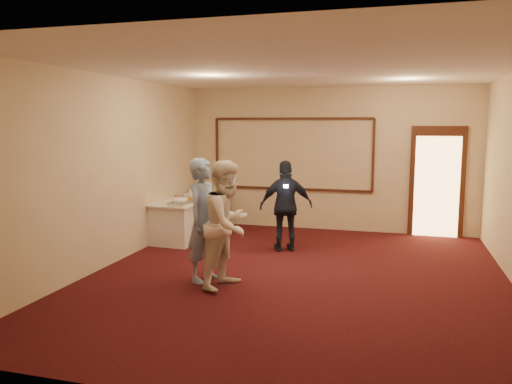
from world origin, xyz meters
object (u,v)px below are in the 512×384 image
Objects in this scene: tart at (194,199)px; man at (204,220)px; plate_stack_b at (206,193)px; guest at (286,206)px; woman at (228,224)px; pavlova_tray at (180,201)px; plate_stack_a at (194,194)px; buffet_table at (191,217)px; cupcake_stand at (202,185)px.

man is at bearing -63.97° from tart.
plate_stack_b is 0.65m from tart.
man is at bearing 46.73° from guest.
woman is at bearing -63.51° from plate_stack_b.
pavlova_tray reaches higher than plate_stack_a.
plate_stack_b is (0.15, 0.27, -0.01)m from plate_stack_a.
plate_stack_a is 0.11× the size of woman.
buffet_table is 0.54m from tart.
pavlova_tray is at bearing -92.47° from tart.
cupcake_stand is 0.63m from plate_stack_b.
plate_stack_b is 3.50m from woman.
plate_stack_b is at bearing 90.99° from tart.
woman is (1.86, -3.69, -0.04)m from cupcake_stand.
guest reaches higher than plate_stack_b.
pavlova_tray is 0.27× the size of woman.
plate_stack_a is 1.15× the size of plate_stack_b.
tart is at bearing -66.92° from plate_stack_a.
guest is at bearing -19.07° from plate_stack_a.
plate_stack_a is 2.99m from man.
woman is at bearing 58.70° from guest.
plate_stack_a reaches higher than plate_stack_b.
man reaches higher than guest.
man is 1.10× the size of guest.
pavlova_tray is at bearing -79.73° from buffet_table.
woman is at bearing -99.81° from man.
guest is at bearing 7.41° from pavlova_tray.
buffet_table is at bearing 121.83° from tart.
pavlova_tray is at bearing 46.12° from man.
man reaches higher than tart.
tart is at bearing -58.17° from buffet_table.
man reaches higher than plate_stack_b.
man is 2.12m from guest.
cupcake_stand is at bearing 99.05° from pavlova_tray.
cupcake_stand is (-0.12, 0.90, 0.53)m from buffet_table.
buffet_table is at bearing -39.24° from guest.
woman is (1.55, -2.49, 0.08)m from tart.
woman is (1.56, -3.13, 0.03)m from plate_stack_b.
cupcake_stand is 0.24× the size of man.
tart is (0.31, -1.20, -0.12)m from cupcake_stand.
pavlova_tray is at bearing -14.77° from guest.
woman reaches higher than plate_stack_b.
cupcake_stand is at bearing 40.86° from woman.
pavlova_tray is 1.94m from guest.
plate_stack_a is 0.11× the size of man.
cupcake_stand is 0.26× the size of guest.
plate_stack_b is (0.18, 0.34, 0.45)m from buffet_table.
plate_stack_a is 0.31m from plate_stack_b.
woman is 1.09× the size of guest.
buffet_table is 1.30× the size of woman.
plate_stack_a is 3.33m from woman.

